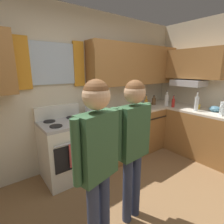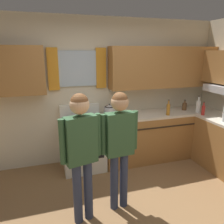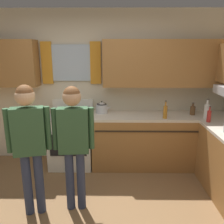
# 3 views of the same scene
# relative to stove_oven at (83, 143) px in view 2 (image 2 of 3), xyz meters

# --- Properties ---
(ground_plane) EXTENTS (12.00, 12.00, 0.00)m
(ground_plane) POSITION_rel_stove_oven_xyz_m (0.36, -1.54, -0.47)
(ground_plane) COLOR olive
(back_wall_unit) EXTENTS (4.60, 0.42, 2.60)m
(back_wall_unit) POSITION_rel_stove_oven_xyz_m (0.40, 0.27, 1.01)
(back_wall_unit) COLOR beige
(back_wall_unit) RESTS_ON ground
(kitchen_counter_run) EXTENTS (2.28, 2.16, 0.90)m
(kitchen_counter_run) POSITION_rel_stove_oven_xyz_m (1.85, -0.44, -0.02)
(kitchen_counter_run) COLOR #9E6B38
(kitchen_counter_run) RESTS_ON ground
(stove_oven) EXTENTS (0.70, 0.67, 1.10)m
(stove_oven) POSITION_rel_stove_oven_xyz_m (0.00, 0.00, 0.00)
(stove_oven) COLOR silver
(stove_oven) RESTS_ON ground
(bottle_sauce_red) EXTENTS (0.06, 0.06, 0.25)m
(bottle_sauce_red) POSITION_rel_stove_oven_xyz_m (2.14, -0.39, 0.53)
(bottle_sauce_red) COLOR red
(bottle_sauce_red) RESTS_ON kitchen_counter_run
(bottle_oil_amber) EXTENTS (0.06, 0.06, 0.29)m
(bottle_oil_amber) POSITION_rel_stove_oven_xyz_m (1.53, -0.21, 0.54)
(bottle_oil_amber) COLOR #B27223
(bottle_oil_amber) RESTS_ON kitchen_counter_run
(bottle_milk_white) EXTENTS (0.08, 0.08, 0.31)m
(bottle_milk_white) POSITION_rel_stove_oven_xyz_m (2.18, -0.20, 0.55)
(bottle_milk_white) COLOR white
(bottle_milk_white) RESTS_ON kitchen_counter_run
(bottle_squat_brown) EXTENTS (0.08, 0.08, 0.21)m
(bottle_squat_brown) POSITION_rel_stove_oven_xyz_m (2.03, 0.02, 0.51)
(bottle_squat_brown) COLOR brown
(bottle_squat_brown) RESTS_ON kitchen_counter_run
(stovetop_kettle) EXTENTS (0.27, 0.20, 0.21)m
(stovetop_kettle) POSITION_rel_stove_oven_xyz_m (0.52, 0.11, 0.53)
(stovetop_kettle) COLOR silver
(stovetop_kettle) RESTS_ON kitchen_counter_run
(adult_left) EXTENTS (0.48, 0.23, 1.59)m
(adult_left) POSITION_rel_stove_oven_xyz_m (-0.23, -1.27, 0.53)
(adult_left) COLOR #2D3856
(adult_left) RESTS_ON ground
(adult_in_plaid) EXTENTS (0.49, 0.21, 1.56)m
(adult_in_plaid) POSITION_rel_stove_oven_xyz_m (0.26, -1.18, 0.51)
(adult_in_plaid) COLOR #2D3856
(adult_in_plaid) RESTS_ON ground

